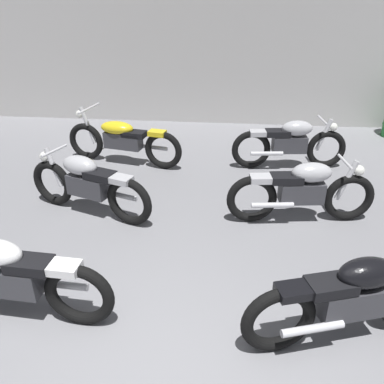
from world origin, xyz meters
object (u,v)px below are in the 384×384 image
object	(u,v)px
motorcycle_right_row_1	(302,190)
motorcycle_right_row_2	(290,143)
motorcycle_left_row_2	(122,139)
motorcycle_left_row_0	(10,277)
motorcycle_left_row_1	(88,184)
motorcycle_right_row_0	(352,298)

from	to	relation	value
motorcycle_right_row_1	motorcycle_right_row_2	xyz separation A→B (m)	(0.05, 1.80, 0.00)
motorcycle_left_row_2	motorcycle_right_row_2	xyz separation A→B (m)	(2.90, 0.10, 0.01)
motorcycle_right_row_1	motorcycle_right_row_2	bearing A→B (deg)	88.48
motorcycle_left_row_0	motorcycle_right_row_2	size ratio (longest dim) A/B	1.00
motorcycle_left_row_1	motorcycle_left_row_2	xyz separation A→B (m)	(0.02, 1.78, -0.01)
motorcycle_left_row_1	motorcycle_right_row_0	bearing A→B (deg)	-32.76
motorcycle_left_row_0	motorcycle_left_row_2	xyz separation A→B (m)	(0.08, 3.75, -0.01)
motorcycle_right_row_2	motorcycle_right_row_1	bearing A→B (deg)	-91.52
motorcycle_left_row_1	motorcycle_right_row_2	world-z (taller)	same
motorcycle_left_row_2	motorcycle_right_row_1	xyz separation A→B (m)	(2.86, -1.69, 0.01)
motorcycle_left_row_2	motorcycle_right_row_0	world-z (taller)	motorcycle_left_row_2
motorcycle_left_row_0	motorcycle_left_row_2	world-z (taller)	motorcycle_left_row_2
motorcycle_left_row_0	motorcycle_right_row_2	distance (m)	4.87
motorcycle_left_row_0	motorcycle_right_row_2	world-z (taller)	same
motorcycle_left_row_2	motorcycle_right_row_2	world-z (taller)	motorcycle_left_row_2
motorcycle_right_row_1	motorcycle_left_row_0	bearing A→B (deg)	-145.05
motorcycle_right_row_1	motorcycle_right_row_2	distance (m)	1.80
motorcycle_left_row_2	motorcycle_right_row_2	bearing A→B (deg)	2.02
motorcycle_left_row_1	motorcycle_left_row_2	world-z (taller)	motorcycle_left_row_2
motorcycle_left_row_1	motorcycle_right_row_1	distance (m)	2.87
motorcycle_right_row_0	motorcycle_right_row_2	distance (m)	3.82
motorcycle_left_row_1	motorcycle_right_row_0	distance (m)	3.57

